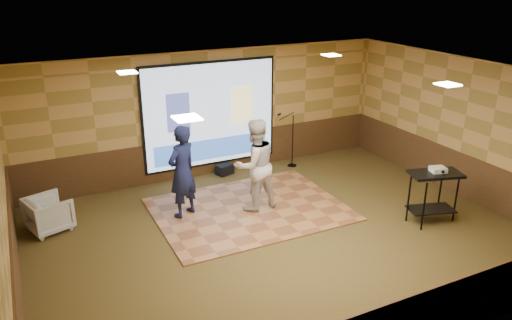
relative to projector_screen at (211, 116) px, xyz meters
name	(u,v)px	position (x,y,z in m)	size (l,w,h in m)	color
ground	(280,235)	(0.00, -3.44, -1.47)	(9.00, 9.00, 0.00)	#2F3518
room_shell	(282,130)	(0.00, -3.44, 0.62)	(9.04, 7.04, 3.02)	tan
wainscot_back	(211,155)	(0.00, 0.04, -1.00)	(9.00, 0.04, 0.95)	#442B16
wainscot_left	(16,274)	(-4.48, -3.44, -1.00)	(0.04, 7.00, 0.95)	#442B16
wainscot_right	(456,172)	(4.48, -3.44, -1.00)	(0.04, 7.00, 0.95)	#442B16
projector_screen	(211,116)	(0.00, 0.00, 0.00)	(3.32, 0.06, 2.52)	black
downlight_nw	(127,72)	(-2.20, -1.64, 1.50)	(0.32, 0.32, 0.02)	#FFF0BF
downlight_ne	(331,55)	(2.20, -1.64, 1.50)	(0.32, 0.32, 0.02)	#FFF0BF
downlight_sw	(187,118)	(-2.20, -4.94, 1.50)	(0.32, 0.32, 0.02)	#FFF0BF
downlight_se	(448,84)	(2.20, -4.94, 1.50)	(0.32, 0.32, 0.02)	#FFF0BF
dance_floor	(250,209)	(-0.05, -2.21, -1.46)	(3.84, 2.93, 0.03)	#A96F3E
player_left	(182,172)	(-1.36, -1.87, -0.50)	(0.69, 0.45, 1.89)	#151B43
player_right	(255,165)	(0.07, -2.22, -0.48)	(0.94, 0.73, 1.93)	beige
av_table	(434,187)	(2.96, -4.25, -0.73)	(0.99, 0.52, 1.04)	black
projector	(438,170)	(3.03, -4.23, -0.39)	(0.28, 0.24, 0.09)	white
mic_stand	(290,148)	(1.95, -0.42, -0.98)	(0.57, 0.23, 1.44)	black
banquet_chair	(49,214)	(-3.86, -1.29, -1.13)	(0.73, 0.75, 0.68)	gray
duffel_bag	(225,169)	(0.25, -0.19, -1.35)	(0.40, 0.26, 0.25)	black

